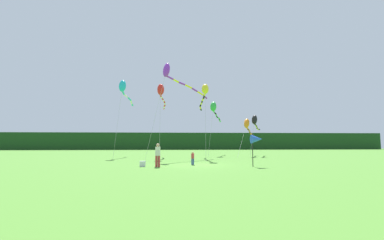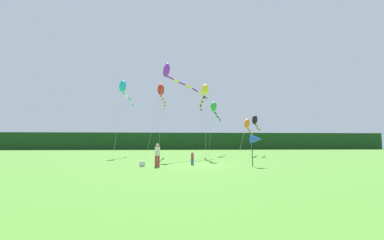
{
  "view_description": "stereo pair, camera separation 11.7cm",
  "coord_description": "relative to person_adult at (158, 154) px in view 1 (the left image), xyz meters",
  "views": [
    {
      "loc": [
        -2.02,
        -21.52,
        1.92
      ],
      "look_at": [
        0.0,
        6.0,
        4.32
      ],
      "focal_mm": 23.72,
      "sensor_mm": 36.0,
      "label": 1
    },
    {
      "loc": [
        -1.9,
        -21.53,
        1.92
      ],
      "look_at": [
        0.0,
        6.0,
        4.32
      ],
      "focal_mm": 23.72,
      "sensor_mm": 36.0,
      "label": 2
    }
  ],
  "objects": [
    {
      "name": "cooler_box",
      "position": [
        -1.19,
        0.37,
        -0.8
      ],
      "size": [
        0.43,
        0.35,
        0.43
      ],
      "primitive_type": "cube",
      "color": "silver",
      "rests_on": "ground"
    },
    {
      "name": "kite_yellow",
      "position": [
        4.78,
        8.92,
        6.71
      ],
      "size": [
        0.93,
        9.09,
        8.63
      ],
      "color": "#B2B2B2",
      "rests_on": "ground"
    },
    {
      "name": "banner_flag_pole",
      "position": [
        7.79,
        -0.26,
        1.13
      ],
      "size": [
        0.9,
        0.7,
        2.63
      ],
      "color": "black",
      "rests_on": "ground"
    },
    {
      "name": "kite_cyan",
      "position": [
        -5.4,
        13.53,
        7.96
      ],
      "size": [
        1.2,
        8.46,
        10.09
      ],
      "color": "#B2B2B2",
      "rests_on": "ground"
    },
    {
      "name": "kite_black",
      "position": [
        12.46,
        14.27,
        3.81
      ],
      "size": [
        3.46,
        6.06,
        5.75
      ],
      "color": "#B2B2B2",
      "rests_on": "ground"
    },
    {
      "name": "kite_purple",
      "position": [
        0.94,
        8.97,
        8.77
      ],
      "size": [
        7.39,
        6.33,
        11.0
      ],
      "color": "#B2B2B2",
      "rests_on": "ground"
    },
    {
      "name": "ground_plane",
      "position": [
        3.22,
        1.56,
        -1.01
      ],
      "size": [
        120.0,
        120.0,
        0.0
      ],
      "primitive_type": "plane",
      "color": "#4C842D"
    },
    {
      "name": "distant_treeline",
      "position": [
        3.22,
        46.56,
        1.15
      ],
      "size": [
        108.0,
        3.23,
        4.33
      ],
      "primitive_type": "cube",
      "color": "#193D19",
      "rests_on": "ground"
    },
    {
      "name": "kite_green",
      "position": [
        7.13,
        16.71,
        5.91
      ],
      "size": [
        3.18,
        7.81,
        7.93
      ],
      "color": "#B2B2B2",
      "rests_on": "ground"
    },
    {
      "name": "kite_orange",
      "position": [
        11.29,
        14.06,
        3.28
      ],
      "size": [
        4.41,
        7.37,
        5.29
      ],
      "color": "#B2B2B2",
      "rests_on": "ground"
    },
    {
      "name": "person_adult",
      "position": [
        0.0,
        0.0,
        0.0
      ],
      "size": [
        0.4,
        0.4,
        1.81
      ],
      "color": "#B23338",
      "rests_on": "ground"
    },
    {
      "name": "kite_red",
      "position": [
        -0.34,
        11.46,
        7.09
      ],
      "size": [
        0.97,
        6.84,
        9.11
      ],
      "color": "#B2B2B2",
      "rests_on": "ground"
    },
    {
      "name": "person_child",
      "position": [
        2.83,
        1.49,
        -0.38
      ],
      "size": [
        0.25,
        0.25,
        1.13
      ],
      "color": "#334C8C",
      "rests_on": "ground"
    }
  ]
}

